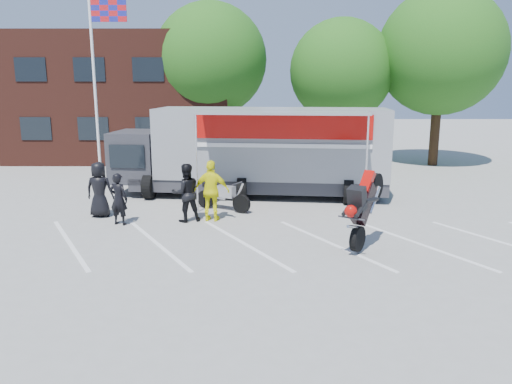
{
  "coord_description": "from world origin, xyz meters",
  "views": [
    {
      "loc": [
        0.58,
        -12.08,
        4.3
      ],
      "look_at": [
        0.53,
        1.69,
        1.3
      ],
      "focal_mm": 35.0,
      "sensor_mm": 36.0,
      "label": 1
    }
  ],
  "objects_px": {
    "flagpole": "(99,66)",
    "tree_left": "(211,60)",
    "tree_mid": "(341,71)",
    "transporter_truck": "(258,196)",
    "spectator_leather_b": "(119,199)",
    "spectator_leather_c": "(186,193)",
    "parked_motorcycle": "(223,210)",
    "spectator_hivis": "(212,191)",
    "tree_right": "(441,52)",
    "stunt_bike_rider": "(368,246)",
    "spectator_leather_a": "(99,190)"
  },
  "relations": [
    {
      "from": "tree_left",
      "to": "transporter_truck",
      "type": "xyz_separation_m",
      "value": [
        2.61,
        -9.0,
        -5.57
      ]
    },
    {
      "from": "tree_mid",
      "to": "parked_motorcycle",
      "type": "bearing_deg",
      "value": -118.5
    },
    {
      "from": "stunt_bike_rider",
      "to": "spectator_leather_a",
      "type": "bearing_deg",
      "value": -165.72
    },
    {
      "from": "tree_left",
      "to": "spectator_leather_c",
      "type": "bearing_deg",
      "value": -88.59
    },
    {
      "from": "tree_left",
      "to": "tree_right",
      "type": "distance_m",
      "value": 12.1
    },
    {
      "from": "stunt_bike_rider",
      "to": "transporter_truck",
      "type": "bearing_deg",
      "value": 150.27
    },
    {
      "from": "spectator_leather_b",
      "to": "spectator_hivis",
      "type": "xyz_separation_m",
      "value": [
        2.84,
        0.46,
        0.16
      ]
    },
    {
      "from": "parked_motorcycle",
      "to": "spectator_leather_c",
      "type": "distance_m",
      "value": 1.99
    },
    {
      "from": "tree_left",
      "to": "flagpole",
      "type": "bearing_deg",
      "value": -125.28
    },
    {
      "from": "tree_left",
      "to": "tree_mid",
      "type": "height_order",
      "value": "tree_left"
    },
    {
      "from": "tree_right",
      "to": "spectator_leather_c",
      "type": "xyz_separation_m",
      "value": [
        -11.69,
        -11.23,
        -4.95
      ]
    },
    {
      "from": "parked_motorcycle",
      "to": "spectator_hivis",
      "type": "height_order",
      "value": "spectator_hivis"
    },
    {
      "from": "flagpole",
      "to": "parked_motorcycle",
      "type": "xyz_separation_m",
      "value": [
        5.63,
        -5.33,
        -5.05
      ]
    },
    {
      "from": "tree_left",
      "to": "transporter_truck",
      "type": "distance_m",
      "value": 10.9
    },
    {
      "from": "tree_mid",
      "to": "transporter_truck",
      "type": "relative_size",
      "value": 0.72
    },
    {
      "from": "spectator_leather_c",
      "to": "spectator_hivis",
      "type": "xyz_separation_m",
      "value": [
        0.81,
        0.07,
        0.04
      ]
    },
    {
      "from": "stunt_bike_rider",
      "to": "spectator_leather_a",
      "type": "height_order",
      "value": "spectator_leather_a"
    },
    {
      "from": "flagpole",
      "to": "spectator_leather_b",
      "type": "distance_m",
      "value": 8.67
    },
    {
      "from": "tree_right",
      "to": "flagpole",
      "type": "bearing_deg",
      "value": -164.52
    },
    {
      "from": "tree_right",
      "to": "spectator_leather_c",
      "type": "bearing_deg",
      "value": -136.14
    },
    {
      "from": "spectator_hivis",
      "to": "stunt_bike_rider",
      "type": "bearing_deg",
      "value": 158.89
    },
    {
      "from": "flagpole",
      "to": "tree_left",
      "type": "height_order",
      "value": "tree_left"
    },
    {
      "from": "spectator_leather_c",
      "to": "flagpole",
      "type": "bearing_deg",
      "value": -77.33
    },
    {
      "from": "tree_right",
      "to": "spectator_leather_b",
      "type": "xyz_separation_m",
      "value": [
        -13.71,
        -11.62,
        -5.06
      ]
    },
    {
      "from": "stunt_bike_rider",
      "to": "spectator_leather_b",
      "type": "height_order",
      "value": "spectator_leather_b"
    },
    {
      "from": "spectator_leather_a",
      "to": "spectator_leather_b",
      "type": "relative_size",
      "value": 1.12
    },
    {
      "from": "spectator_hivis",
      "to": "spectator_leather_b",
      "type": "bearing_deg",
      "value": 17.91
    },
    {
      "from": "transporter_truck",
      "to": "tree_right",
      "type": "bearing_deg",
      "value": 44.55
    },
    {
      "from": "tree_left",
      "to": "transporter_truck",
      "type": "height_order",
      "value": "tree_left"
    },
    {
      "from": "tree_mid",
      "to": "tree_right",
      "type": "height_order",
      "value": "tree_right"
    },
    {
      "from": "flagpole",
      "to": "parked_motorcycle",
      "type": "bearing_deg",
      "value": -43.42
    },
    {
      "from": "flagpole",
      "to": "parked_motorcycle",
      "type": "distance_m",
      "value": 9.26
    },
    {
      "from": "tree_mid",
      "to": "transporter_truck",
      "type": "height_order",
      "value": "tree_mid"
    },
    {
      "from": "tree_left",
      "to": "tree_mid",
      "type": "bearing_deg",
      "value": -8.13
    },
    {
      "from": "spectator_leather_b",
      "to": "spectator_leather_c",
      "type": "height_order",
      "value": "spectator_leather_c"
    },
    {
      "from": "flagpole",
      "to": "stunt_bike_rider",
      "type": "relative_size",
      "value": 3.57
    },
    {
      "from": "parked_motorcycle",
      "to": "tree_mid",
      "type": "bearing_deg",
      "value": 1.03
    },
    {
      "from": "transporter_truck",
      "to": "parked_motorcycle",
      "type": "xyz_separation_m",
      "value": [
        -1.22,
        -2.33,
        0.0
      ]
    },
    {
      "from": "spectator_leather_c",
      "to": "tree_left",
      "type": "bearing_deg",
      "value": -110.02
    },
    {
      "from": "tree_left",
      "to": "parked_motorcycle",
      "type": "distance_m",
      "value": 12.7
    },
    {
      "from": "transporter_truck",
      "to": "spectator_hivis",
      "type": "relative_size",
      "value": 5.47
    },
    {
      "from": "flagpole",
      "to": "spectator_leather_a",
      "type": "distance_m",
      "value": 7.61
    },
    {
      "from": "tree_mid",
      "to": "spectator_leather_c",
      "type": "xyz_separation_m",
      "value": [
        -6.69,
        -11.73,
        -4.02
      ]
    },
    {
      "from": "parked_motorcycle",
      "to": "spectator_leather_b",
      "type": "height_order",
      "value": "spectator_leather_b"
    },
    {
      "from": "tree_left",
      "to": "spectator_hivis",
      "type": "height_order",
      "value": "tree_left"
    },
    {
      "from": "parked_motorcycle",
      "to": "spectator_leather_a",
      "type": "xyz_separation_m",
      "value": [
        -3.99,
        -0.83,
        0.91
      ]
    },
    {
      "from": "spectator_leather_b",
      "to": "tree_mid",
      "type": "bearing_deg",
      "value": -108.41
    },
    {
      "from": "spectator_leather_c",
      "to": "tree_right",
      "type": "bearing_deg",
      "value": -157.57
    },
    {
      "from": "tree_mid",
      "to": "tree_right",
      "type": "bearing_deg",
      "value": -5.71
    },
    {
      "from": "flagpole",
      "to": "spectator_leather_a",
      "type": "height_order",
      "value": "flagpole"
    }
  ]
}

